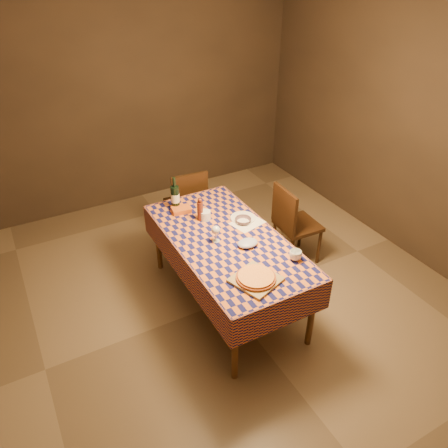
% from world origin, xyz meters
% --- Properties ---
extents(room, '(5.00, 5.10, 2.70)m').
position_xyz_m(room, '(0.00, 0.00, 1.35)').
color(room, brown).
rests_on(room, ground).
extents(dining_table, '(0.94, 1.84, 0.77)m').
position_xyz_m(dining_table, '(0.00, 0.00, 0.69)').
color(dining_table, brown).
rests_on(dining_table, ground).
extents(cutting_board, '(0.43, 0.43, 0.02)m').
position_xyz_m(cutting_board, '(-0.08, -0.63, 0.78)').
color(cutting_board, '#998048').
rests_on(cutting_board, dining_table).
extents(pizza, '(0.33, 0.33, 0.03)m').
position_xyz_m(pizza, '(-0.08, -0.63, 0.81)').
color(pizza, '#9A4019').
rests_on(pizza, cutting_board).
extents(pepper_mill, '(0.07, 0.07, 0.24)m').
position_xyz_m(pepper_mill, '(-0.07, 0.40, 0.88)').
color(pepper_mill, '#511E12').
rests_on(pepper_mill, dining_table).
extents(bowl, '(0.20, 0.20, 0.05)m').
position_xyz_m(bowl, '(0.27, 0.16, 0.79)').
color(bowl, '#59424A').
rests_on(bowl, dining_table).
extents(wine_glass, '(0.09, 0.09, 0.16)m').
position_xyz_m(wine_glass, '(-0.10, 0.01, 0.88)').
color(wine_glass, silver).
rests_on(wine_glass, dining_table).
extents(wine_bottle, '(0.10, 0.10, 0.35)m').
position_xyz_m(wine_bottle, '(-0.19, 0.72, 0.90)').
color(wine_bottle, black).
rests_on(wine_bottle, dining_table).
extents(deli_tub, '(0.14, 0.14, 0.09)m').
position_xyz_m(deli_tub, '(-0.02, 0.39, 0.82)').
color(deli_tub, silver).
rests_on(deli_tub, dining_table).
extents(takeout_container, '(0.20, 0.15, 0.05)m').
position_xyz_m(takeout_container, '(-0.17, 0.63, 0.79)').
color(takeout_container, '#C7581A').
rests_on(takeout_container, dining_table).
extents(white_plate, '(0.31, 0.31, 0.01)m').
position_xyz_m(white_plate, '(0.31, 0.22, 0.78)').
color(white_plate, white).
rests_on(white_plate, dining_table).
extents(tumbler, '(0.12, 0.12, 0.09)m').
position_xyz_m(tumbler, '(0.36, -0.55, 0.81)').
color(tumbler, white).
rests_on(tumbler, dining_table).
extents(flour_patch, '(0.34, 0.29, 0.00)m').
position_xyz_m(flour_patch, '(0.30, 0.13, 0.77)').
color(flour_patch, white).
rests_on(flour_patch, dining_table).
extents(flour_bag, '(0.21, 0.17, 0.06)m').
position_xyz_m(flour_bag, '(0.11, -0.19, 0.80)').
color(flour_bag, '#A1A6CE').
rests_on(flour_bag, dining_table).
extents(chair_far, '(0.46, 0.47, 0.93)m').
position_xyz_m(chair_far, '(0.13, 1.17, 0.52)').
color(chair_far, black).
rests_on(chair_far, ground).
extents(chair_right, '(0.45, 0.44, 0.93)m').
position_xyz_m(chair_right, '(0.95, 0.25, 0.52)').
color(chair_right, black).
rests_on(chair_right, ground).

